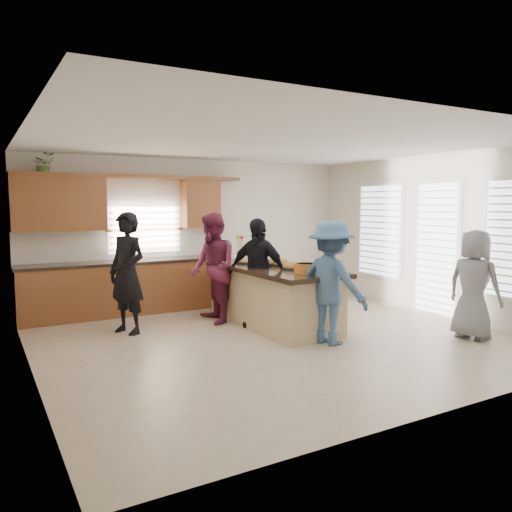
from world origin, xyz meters
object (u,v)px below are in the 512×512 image
woman_left_mid (213,268)px  woman_left_front (257,273)px  woman_left_back (127,273)px  woman_right_front (474,284)px  salad_bowl (306,268)px  woman_right_back (331,283)px  island (273,297)px

woman_left_mid → woman_left_front: bearing=45.3°
woman_left_back → woman_right_front: bearing=30.2°
salad_bowl → woman_left_mid: (-0.81, 1.47, -0.12)m
woman_left_mid → woman_right_back: size_ratio=1.05×
island → salad_bowl: bearing=-88.8°
salad_bowl → woman_left_front: woman_left_front is taller
salad_bowl → woman_right_front: 2.44m
island → woman_left_front: (-0.29, 0.01, 0.41)m
salad_bowl → woman_right_back: size_ratio=0.20×
woman_left_front → woman_right_front: (2.39, -2.14, -0.07)m
woman_left_front → woman_right_front: 3.21m
woman_left_back → woman_right_back: (2.31, -1.97, -0.05)m
woman_left_mid → woman_left_front: size_ratio=1.05×
island → woman_right_back: size_ratio=1.57×
island → salad_bowl: (0.03, -0.87, 0.58)m
island → woman_left_front: woman_left_front is taller
woman_left_front → woman_right_back: size_ratio=1.00×
salad_bowl → woman_right_back: bearing=-77.9°
woman_right_front → woman_right_back: bearing=57.6°
island → woman_right_back: 1.41m
salad_bowl → island: bearing=92.0°
island → woman_right_back: woman_right_back is taller
woman_left_back → woman_left_mid: (1.39, -0.03, -0.01)m
salad_bowl → woman_right_front: bearing=-31.5°
salad_bowl → woman_left_back: size_ratio=0.19×
island → woman_left_front: 0.50m
salad_bowl → woman_left_mid: woman_left_mid is taller
woman_right_back → island: bearing=-10.3°
woman_left_back → woman_right_back: size_ratio=1.06×
woman_left_front → woman_right_back: (0.42, -1.34, -0.00)m
woman_left_front → woman_right_back: 1.41m
island → woman_left_mid: 1.08m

